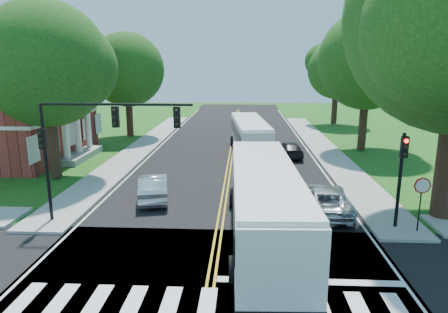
# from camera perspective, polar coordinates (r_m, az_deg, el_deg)

# --- Properties ---
(ground) EXTENTS (140.00, 140.00, 0.00)m
(ground) POSITION_cam_1_polar(r_m,az_deg,el_deg) (13.60, -2.42, -20.48)
(ground) COLOR #1B4912
(ground) RESTS_ON ground
(road) EXTENTS (14.00, 96.00, 0.01)m
(road) POSITION_cam_1_polar(r_m,az_deg,el_deg) (30.26, 0.75, -1.36)
(road) COLOR black
(road) RESTS_ON ground
(cross_road) EXTENTS (60.00, 12.00, 0.01)m
(cross_road) POSITION_cam_1_polar(r_m,az_deg,el_deg) (13.60, -2.42, -20.45)
(cross_road) COLOR black
(cross_road) RESTS_ON ground
(center_line) EXTENTS (0.36, 70.00, 0.01)m
(center_line) POSITION_cam_1_polar(r_m,az_deg,el_deg) (34.15, 1.01, 0.32)
(center_line) COLOR gold
(center_line) RESTS_ON road
(edge_line_w) EXTENTS (0.12, 70.00, 0.01)m
(edge_line_w) POSITION_cam_1_polar(r_m,az_deg,el_deg) (35.03, -10.17, 0.44)
(edge_line_w) COLOR silver
(edge_line_w) RESTS_ON road
(edge_line_e) EXTENTS (0.12, 70.00, 0.01)m
(edge_line_e) POSITION_cam_1_polar(r_m,az_deg,el_deg) (34.59, 12.34, 0.18)
(edge_line_e) COLOR silver
(edge_line_e) RESTS_ON road
(stop_bar) EXTENTS (6.60, 0.40, 0.01)m
(stop_bar) POSITION_cam_1_polar(r_m,az_deg,el_deg) (15.10, 12.16, -17.05)
(stop_bar) COLOR silver
(stop_bar) RESTS_ON road
(sidewalk_nw) EXTENTS (2.60, 40.00, 0.15)m
(sidewalk_nw) POSITION_cam_1_polar(r_m,az_deg,el_deg) (38.23, -11.36, 1.52)
(sidewalk_nw) COLOR gray
(sidewalk_nw) RESTS_ON ground
(sidewalk_ne) EXTENTS (2.60, 40.00, 0.15)m
(sidewalk_ne) POSITION_cam_1_polar(r_m,az_deg,el_deg) (37.74, 13.88, 1.25)
(sidewalk_ne) COLOR gray
(sidewalk_ne) RESTS_ON ground
(tree_west_near) EXTENTS (8.00, 8.00, 11.40)m
(tree_west_near) POSITION_cam_1_polar(r_m,az_deg,el_deg) (28.27, -24.10, 11.94)
(tree_west_near) COLOR black
(tree_west_near) RESTS_ON ground
(tree_west_far) EXTENTS (7.60, 7.60, 10.67)m
(tree_west_far) POSITION_cam_1_polar(r_m,az_deg,el_deg) (43.04, -13.69, 11.95)
(tree_west_far) COLOR black
(tree_west_far) RESTS_ON ground
(tree_east_mid) EXTENTS (8.40, 8.40, 11.93)m
(tree_east_mid) POSITION_cam_1_polar(r_m,az_deg,el_deg) (36.79, 19.86, 12.79)
(tree_east_mid) COLOR black
(tree_east_mid) RESTS_ON ground
(tree_east_far) EXTENTS (7.20, 7.20, 10.34)m
(tree_east_far) POSITION_cam_1_polar(r_m,az_deg,el_deg) (52.55, 15.82, 11.81)
(tree_east_far) COLOR black
(tree_east_far) RESTS_ON ground
(signal_nw) EXTENTS (7.15, 0.46, 5.66)m
(signal_nw) POSITION_cam_1_polar(r_m,az_deg,el_deg) (19.30, -18.30, 3.02)
(signal_nw) COLOR black
(signal_nw) RESTS_ON ground
(signal_ne) EXTENTS (0.30, 0.46, 4.40)m
(signal_ne) POSITION_cam_1_polar(r_m,az_deg,el_deg) (19.62, 24.02, -1.52)
(signal_ne) COLOR black
(signal_ne) RESTS_ON ground
(stop_sign) EXTENTS (0.76, 0.08, 2.53)m
(stop_sign) POSITION_cam_1_polar(r_m,az_deg,el_deg) (19.75, 26.41, -4.48)
(stop_sign) COLOR black
(stop_sign) RESTS_ON ground
(bus_lead) EXTENTS (3.34, 12.50, 3.21)m
(bus_lead) POSITION_cam_1_polar(r_m,az_deg,el_deg) (17.48, 5.77, -6.43)
(bus_lead) COLOR white
(bus_lead) RESTS_ON road
(bus_follow) EXTENTS (3.57, 11.54, 2.93)m
(bus_follow) POSITION_cam_1_polar(r_m,az_deg,el_deg) (34.18, 3.68, 2.95)
(bus_follow) COLOR white
(bus_follow) RESTS_ON road
(hatchback) EXTENTS (2.46, 4.68, 1.47)m
(hatchback) POSITION_cam_1_polar(r_m,az_deg,el_deg) (23.02, -10.07, -4.29)
(hatchback) COLOR silver
(hatchback) RESTS_ON road
(suv) EXTENTS (2.79, 5.44, 1.47)m
(suv) POSITION_cam_1_polar(r_m,az_deg,el_deg) (21.33, 14.12, -5.88)
(suv) COLOR silver
(suv) RESTS_ON road
(dark_sedan) EXTENTS (2.11, 4.38, 1.23)m
(dark_sedan) POSITION_cam_1_polar(r_m,az_deg,el_deg) (33.65, 9.35, 1.02)
(dark_sedan) COLOR black
(dark_sedan) RESTS_ON road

